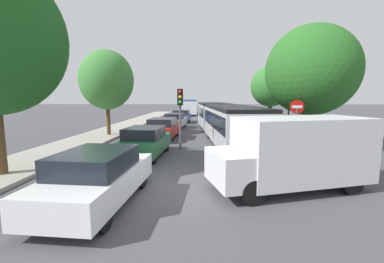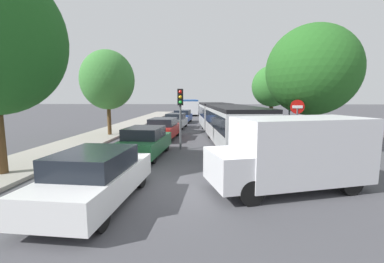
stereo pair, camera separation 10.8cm
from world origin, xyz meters
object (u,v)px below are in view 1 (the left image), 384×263
at_px(tree_right_near, 313,73).
at_px(queued_car_blue, 182,116).
at_px(queued_car_silver, 175,121).
at_px(tree_right_mid, 271,86).
at_px(articulated_bus, 223,118).
at_px(city_bus_rear, 188,106).
at_px(tree_left_mid, 107,80).
at_px(direction_sign_post, 289,103).
at_px(white_van, 295,151).
at_px(no_entry_sign, 296,119).
at_px(queued_car_green, 145,142).
at_px(queued_car_red, 163,128).
at_px(traffic_light, 180,105).
at_px(queued_car_white, 97,177).

bearing_deg(tree_right_near, queued_car_blue, 119.82).
bearing_deg(queued_car_silver, tree_right_mid, -86.05).
bearing_deg(tree_right_mid, articulated_bus, -132.70).
relative_size(city_bus_rear, queued_car_blue, 2.74).
height_order(city_bus_rear, queued_car_silver, city_bus_rear).
relative_size(queued_car_blue, tree_left_mid, 0.67).
xyz_separation_m(articulated_bus, direction_sign_post, (3.91, -2.77, 1.16)).
relative_size(white_van, no_entry_sign, 1.90).
distance_m(queued_car_silver, direction_sign_post, 11.41).
height_order(queued_car_green, white_van, white_van).
xyz_separation_m(direction_sign_post, tree_right_mid, (0.87, 7.94, 1.38)).
relative_size(queued_car_silver, no_entry_sign, 1.48).
relative_size(queued_car_red, tree_left_mid, 0.68).
relative_size(queued_car_green, queued_car_silver, 1.04).
height_order(queued_car_silver, traffic_light, traffic_light).
distance_m(queued_car_white, queued_car_silver, 17.55).
bearing_deg(queued_car_green, tree_left_mid, 37.09).
bearing_deg(articulated_bus, tree_right_near, 41.30).
xyz_separation_m(queued_car_white, direction_sign_post, (8.22, 9.66, 1.79)).
bearing_deg(white_van, city_bus_rear, -97.88).
distance_m(queued_car_silver, no_entry_sign, 13.44).
xyz_separation_m(tree_left_mid, tree_right_mid, (13.34, 5.36, -0.27)).
xyz_separation_m(articulated_bus, queued_car_blue, (-3.97, 10.66, -0.65)).
height_order(queued_car_white, queued_car_green, queued_car_white).
distance_m(articulated_bus, traffic_light, 5.72).
bearing_deg(tree_right_mid, white_van, -101.53).
xyz_separation_m(queued_car_white, no_entry_sign, (7.55, 6.36, 1.11)).
xyz_separation_m(articulated_bus, queued_car_silver, (-4.13, 5.13, -0.67)).
bearing_deg(city_bus_rear, direction_sign_post, -168.50).
height_order(queued_car_blue, tree_left_mid, tree_left_mid).
bearing_deg(city_bus_rear, queued_car_blue, 176.40).
bearing_deg(traffic_light, tree_right_mid, 137.77).
bearing_deg(tree_right_near, white_van, -115.33).
distance_m(city_bus_rear, white_van, 37.17).
bearing_deg(tree_right_near, direction_sign_post, 114.39).
distance_m(traffic_light, tree_right_mid, 12.64).
distance_m(queued_car_white, white_van, 6.00).
bearing_deg(tree_right_mid, traffic_light, -126.60).
distance_m(traffic_light, direction_sign_post, 6.96).
bearing_deg(queued_car_silver, city_bus_rear, 3.72).
relative_size(city_bus_rear, no_entry_sign, 4.19).
height_order(white_van, traffic_light, traffic_light).
relative_size(city_bus_rear, queued_car_silver, 2.82).
relative_size(articulated_bus, city_bus_rear, 1.39).
xyz_separation_m(articulated_bus, tree_right_mid, (4.77, 5.17, 2.54)).
height_order(queued_car_green, queued_car_blue, queued_car_green).
height_order(articulated_bus, queued_car_green, articulated_bus).
bearing_deg(no_entry_sign, white_van, -19.69).
bearing_deg(tree_right_mid, tree_right_near, -90.95).
bearing_deg(articulated_bus, no_entry_sign, 22.56).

